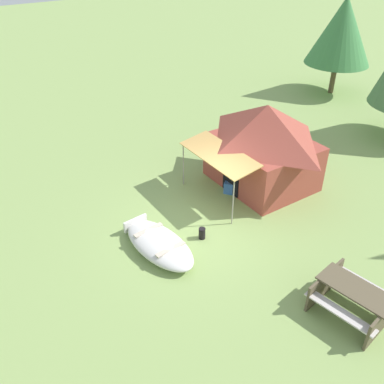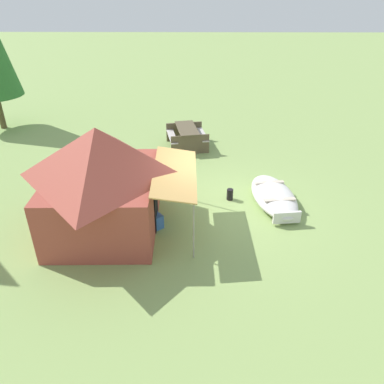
# 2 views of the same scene
# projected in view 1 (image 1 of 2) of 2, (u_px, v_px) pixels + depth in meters

# --- Properties ---
(ground_plane) EXTENTS (80.00, 80.00, 0.00)m
(ground_plane) POSITION_uv_depth(u_px,v_px,m) (202.00, 225.00, 12.16)
(ground_plane) COLOR #85A158
(beached_rowboat) EXTENTS (2.61, 1.44, 0.43)m
(beached_rowboat) POSITION_uv_depth(u_px,v_px,m) (159.00, 244.00, 11.13)
(beached_rowboat) COLOR silver
(beached_rowboat) RESTS_ON ground_plane
(canvas_cabin_tent) EXTENTS (3.36, 3.75, 2.70)m
(canvas_cabin_tent) POSITION_uv_depth(u_px,v_px,m) (264.00, 144.00, 13.39)
(canvas_cabin_tent) COLOR #9D4236
(canvas_cabin_tent) RESTS_ON ground_plane
(picnic_table) EXTENTS (1.84, 1.68, 0.77)m
(picnic_table) POSITION_uv_depth(u_px,v_px,m) (354.00, 298.00, 9.23)
(picnic_table) COLOR brown
(picnic_table) RESTS_ON ground_plane
(cooler_box) EXTENTS (0.63, 0.65, 0.38)m
(cooler_box) POSITION_uv_depth(u_px,v_px,m) (231.00, 186.00, 13.60)
(cooler_box) COLOR #3867AF
(cooler_box) RESTS_ON ground_plane
(fuel_can) EXTENTS (0.26, 0.26, 0.33)m
(fuel_can) POSITION_uv_depth(u_px,v_px,m) (202.00, 233.00, 11.59)
(fuel_can) COLOR black
(fuel_can) RESTS_ON ground_plane
(pine_tree_back_right) EXTENTS (3.06, 3.06, 4.50)m
(pine_tree_back_right) POSITION_uv_depth(u_px,v_px,m) (342.00, 31.00, 19.67)
(pine_tree_back_right) COLOR brown
(pine_tree_back_right) RESTS_ON ground_plane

